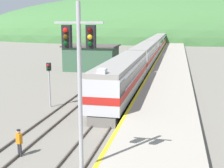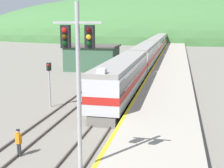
% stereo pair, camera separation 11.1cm
% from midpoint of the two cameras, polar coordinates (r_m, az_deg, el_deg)
% --- Properties ---
extents(track_main, '(1.52, 180.00, 0.16)m').
position_cam_midpoint_polar(track_main, '(81.07, 8.32, 5.78)').
color(track_main, '#4C443D').
rests_on(track_main, ground).
extents(track_siding, '(1.52, 180.00, 0.16)m').
position_cam_midpoint_polar(track_siding, '(81.47, 5.33, 5.88)').
color(track_siding, '#4C443D').
rests_on(track_siding, ground).
extents(platform, '(5.42, 140.00, 0.97)m').
position_cam_midpoint_polar(platform, '(60.97, 11.10, 4.27)').
color(platform, '#9E9689').
rests_on(platform, ground).
extents(distant_hills, '(190.30, 85.63, 40.16)m').
position_cam_midpoint_polar(distant_hills, '(145.40, 10.12, 8.11)').
color(distant_hills, '#3D6B38').
rests_on(distant_hills, ground).
extents(station_shed, '(8.50, 5.90, 4.07)m').
position_cam_midpoint_polar(station_shed, '(50.68, -3.60, 4.85)').
color(station_shed, '#385B42').
rests_on(station_shed, ground).
extents(express_train_lead_car, '(2.87, 19.26, 4.40)m').
position_cam_midpoint_polar(express_train_lead_car, '(31.78, 2.14, 1.27)').
color(express_train_lead_car, black).
rests_on(express_train_lead_car, ground).
extents(carriage_second, '(2.86, 22.18, 4.04)m').
position_cam_midpoint_polar(carriage_second, '(53.22, 6.27, 5.27)').
color(carriage_second, black).
rests_on(carriage_second, ground).
extents(carriage_third, '(2.86, 22.18, 4.04)m').
position_cam_midpoint_polar(carriage_third, '(76.10, 8.11, 7.03)').
color(carriage_third, black).
rests_on(carriage_third, ground).
extents(carriage_fourth, '(2.86, 22.18, 4.04)m').
position_cam_midpoint_polar(carriage_fourth, '(99.07, 9.10, 7.98)').
color(carriage_fourth, black).
rests_on(carriage_fourth, ground).
extents(carriage_fifth, '(2.86, 22.18, 4.04)m').
position_cam_midpoint_polar(carriage_fifth, '(122.07, 9.72, 8.57)').
color(carriage_fifth, black).
rests_on(carriage_fifth, ground).
extents(signal_mast_main, '(2.20, 0.42, 8.63)m').
position_cam_midpoint_polar(signal_mast_main, '(13.95, -5.98, 2.64)').
color(signal_mast_main, '#9E9EA3').
rests_on(signal_mast_main, ground).
extents(signal_post_siding, '(0.36, 0.42, 4.17)m').
position_cam_midpoint_polar(signal_post_siding, '(28.91, -11.32, 1.58)').
color(signal_post_siding, '#9E9EA3').
rests_on(signal_post_siding, ground).
extents(track_worker, '(0.42, 0.35, 1.64)m').
position_cam_midpoint_polar(track_worker, '(19.23, -16.55, -9.98)').
color(track_worker, '#2D2D33').
rests_on(track_worker, ground).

